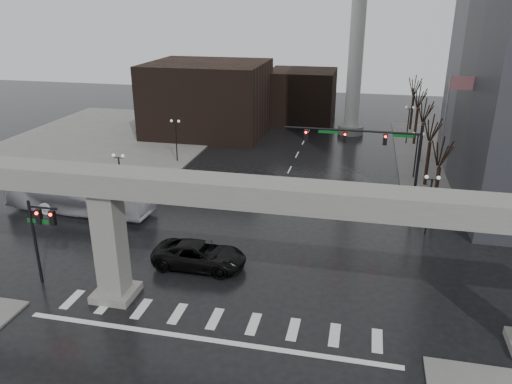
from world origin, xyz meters
TOP-DOWN VIEW (x-y plane):
  - ground at (0.00, 0.00)m, footprint 160.00×160.00m
  - sidewalk_nw at (-26.00, 36.00)m, footprint 28.00×36.00m
  - elevated_guideway at (1.26, 0.00)m, footprint 48.00×2.60m
  - building_far_left at (-14.00, 42.00)m, footprint 16.00×14.00m
  - building_far_mid at (-2.00, 52.00)m, footprint 10.00×10.00m
  - smokestack at (6.00, 46.00)m, footprint 3.60×3.60m
  - signal_mast_arm at (8.99, 18.80)m, footprint 12.12×0.43m
  - signal_left_pole at (-12.25, 0.50)m, footprint 2.30×0.30m
  - flagpole_assembly at (15.29, 22.00)m, footprint 2.06×0.12m
  - lamp_right_0 at (13.50, 14.00)m, footprint 1.22×0.32m
  - lamp_right_1 at (13.50, 28.00)m, footprint 1.22×0.32m
  - lamp_right_2 at (13.50, 42.00)m, footprint 1.22×0.32m
  - lamp_left_0 at (-13.50, 14.00)m, footprint 1.22×0.32m
  - lamp_left_1 at (-13.50, 28.00)m, footprint 1.22×0.32m
  - lamp_left_2 at (-13.50, 42.00)m, footprint 1.22×0.32m
  - tree_right_0 at (14.53, 18.02)m, footprint 1.09×1.58m
  - tree_right_1 at (14.53, 26.02)m, footprint 1.09×1.61m
  - tree_right_2 at (14.53, 34.02)m, footprint 1.10×1.63m
  - tree_right_3 at (14.53, 42.02)m, footprint 1.11×1.66m
  - tree_right_4 at (14.53, 50.02)m, footprint 1.12×1.69m
  - pickup_truck at (-2.89, 4.84)m, footprint 6.71×3.14m
  - city_bus at (-16.66, 12.00)m, footprint 13.76×3.89m

SIDE VIEW (x-z plane):
  - ground at x=0.00m, z-range 0.00..0.00m
  - sidewalk_nw at x=-26.00m, z-range 0.00..0.15m
  - pickup_truck at x=-2.89m, z-range 0.00..1.86m
  - city_bus at x=-16.66m, z-range 0.00..3.79m
  - tree_right_0 at x=14.53m, z-range -0.97..6.54m
  - tree_right_1 at x=14.53m, z-range -0.99..6.69m
  - tree_right_2 at x=14.53m, z-range -1.01..6.84m
  - tree_right_3 at x=14.53m, z-range -1.03..6.99m
  - tree_right_4 at x=14.53m, z-range -1.05..7.14m
  - lamp_right_0 at x=13.50m, z-range 0.92..6.03m
  - lamp_right_1 at x=13.50m, z-range 0.92..6.03m
  - lamp_right_2 at x=13.50m, z-range 0.92..6.03m
  - lamp_left_0 at x=-13.50m, z-range 0.92..6.03m
  - lamp_left_1 at x=-13.50m, z-range 0.92..6.03m
  - lamp_left_2 at x=-13.50m, z-range 0.92..6.03m
  - building_far_mid at x=-2.00m, z-range 0.00..8.00m
  - signal_left_pole at x=-12.25m, z-range 1.07..7.07m
  - building_far_left at x=-14.00m, z-range 0.00..10.00m
  - signal_mast_arm at x=8.99m, z-range 1.83..9.83m
  - elevated_guideway at x=1.26m, z-range 2.53..11.23m
  - flagpole_assembly at x=15.29m, z-range 1.53..13.53m
  - smokestack at x=6.00m, z-range -1.65..28.35m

